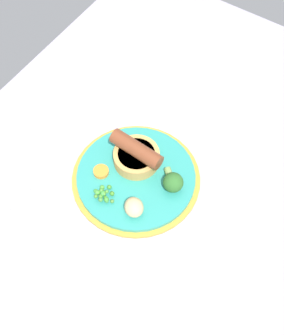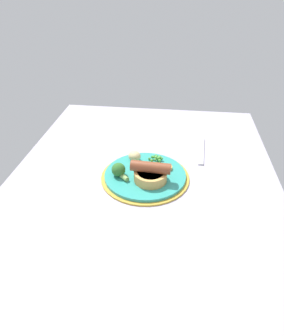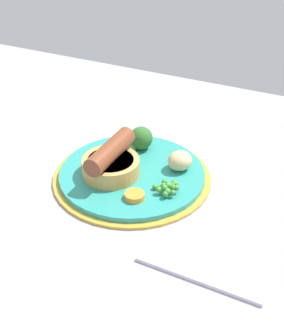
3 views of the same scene
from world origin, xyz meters
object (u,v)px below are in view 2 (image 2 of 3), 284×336
(potato_chunk_0, at_px, (135,156))
(fork, at_px, (201,150))
(carrot_slice_1, at_px, (167,168))
(broccoli_floret_far, at_px, (119,170))
(sausage_pudding, at_px, (150,174))
(dinner_plate, at_px, (145,176))
(pea_pile, at_px, (156,158))

(potato_chunk_0, distance_m, fork, 0.24)
(carrot_slice_1, bearing_deg, broccoli_floret_far, -69.22)
(sausage_pudding, height_order, fork, sausage_pudding)
(potato_chunk_0, bearing_deg, carrot_slice_1, 71.38)
(dinner_plate, distance_m, potato_chunk_0, 0.08)
(broccoli_floret_far, distance_m, fork, 0.32)
(broccoli_floret_far, xyz_separation_m, fork, (-0.20, 0.25, -0.03))
(potato_chunk_0, bearing_deg, dinner_plate, 31.19)
(pea_pile, bearing_deg, fork, 124.95)
(broccoli_floret_far, relative_size, fork, 0.31)
(dinner_plate, distance_m, carrot_slice_1, 0.07)
(broccoli_floret_far, distance_m, potato_chunk_0, 0.09)
(pea_pile, height_order, carrot_slice_1, pea_pile)
(sausage_pudding, xyz_separation_m, potato_chunk_0, (-0.10, -0.06, -0.01))
(dinner_plate, bearing_deg, pea_pile, 160.30)
(dinner_plate, relative_size, sausage_pudding, 2.29)
(sausage_pudding, distance_m, potato_chunk_0, 0.12)
(dinner_plate, distance_m, pea_pile, 0.08)
(dinner_plate, height_order, fork, dinner_plate)
(potato_chunk_0, bearing_deg, broccoli_floret_far, -20.89)
(broccoli_floret_far, distance_m, carrot_slice_1, 0.15)
(carrot_slice_1, bearing_deg, fork, 142.33)
(pea_pile, bearing_deg, potato_chunk_0, -84.84)
(sausage_pudding, bearing_deg, fork, -122.70)
(carrot_slice_1, distance_m, fork, 0.18)
(pea_pile, xyz_separation_m, fork, (-0.10, 0.15, -0.02))
(dinner_plate, xyz_separation_m, potato_chunk_0, (-0.07, -0.04, 0.03))
(fork, bearing_deg, potato_chunk_0, -59.31)
(sausage_pudding, height_order, carrot_slice_1, sausage_pudding)
(broccoli_floret_far, bearing_deg, dinner_plate, -123.18)
(dinner_plate, distance_m, sausage_pudding, 0.05)
(sausage_pudding, xyz_separation_m, broccoli_floret_far, (-0.02, -0.09, -0.00))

